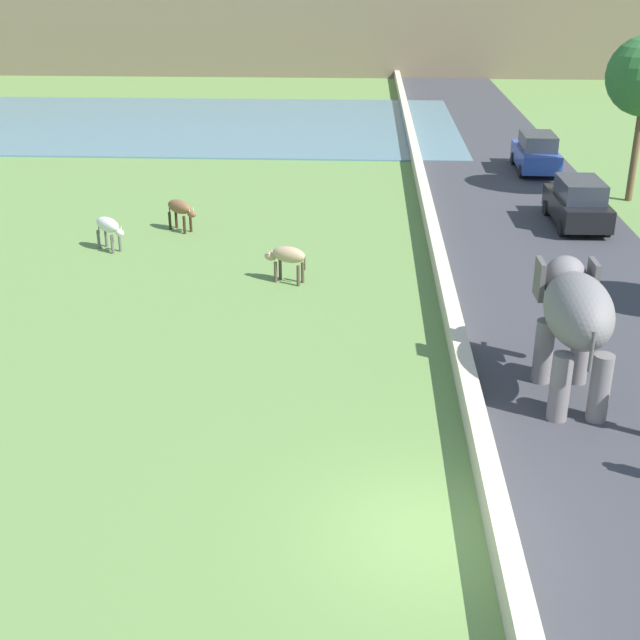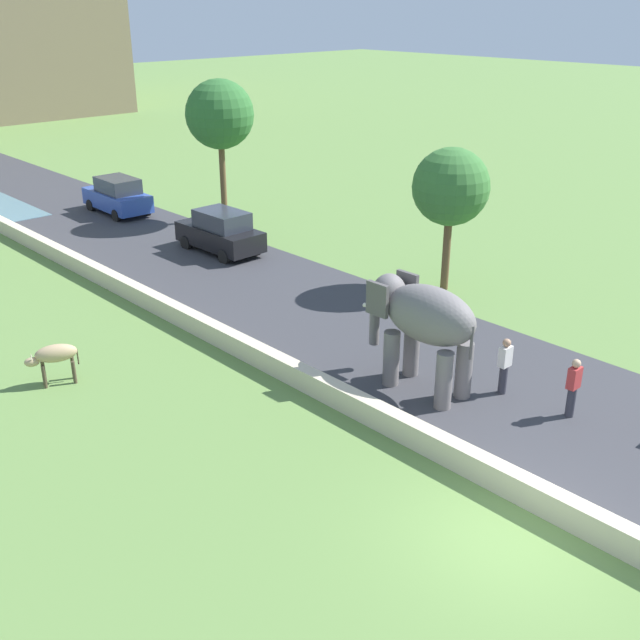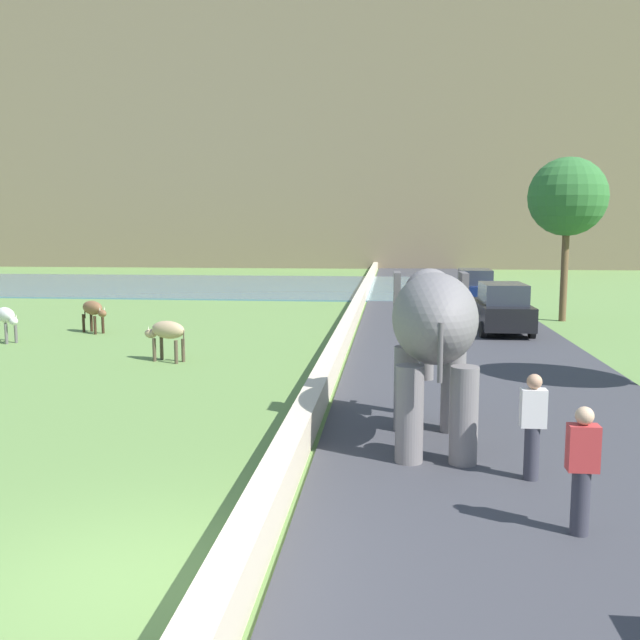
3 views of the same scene
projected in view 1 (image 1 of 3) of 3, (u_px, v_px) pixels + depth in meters
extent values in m
plane|color=#608442|center=(428.00, 534.00, 14.78)|extent=(220.00, 220.00, 0.00)
cube|color=#38383D|center=(524.00, 213.00, 32.84)|extent=(7.00, 120.00, 0.06)
cube|color=beige|center=(430.00, 219.00, 31.08)|extent=(0.40, 110.00, 0.61)
cube|color=slate|center=(149.00, 123.00, 49.88)|extent=(36.00, 18.00, 0.08)
ellipsoid|color=slate|center=(578.00, 310.00, 18.23)|extent=(1.43, 2.72, 1.50)
cylinder|color=slate|center=(543.00, 352.00, 19.62)|extent=(0.44, 0.44, 1.60)
cylinder|color=slate|center=(580.00, 353.00, 19.59)|extent=(0.44, 0.44, 1.60)
cylinder|color=slate|center=(560.00, 388.00, 18.02)|extent=(0.44, 0.44, 1.60)
cylinder|color=slate|center=(600.00, 389.00, 17.98)|extent=(0.44, 0.44, 1.60)
ellipsoid|color=slate|center=(565.00, 279.00, 19.45)|extent=(1.01, 0.91, 1.10)
cube|color=#504C4C|center=(540.00, 279.00, 19.34)|extent=(0.13, 0.70, 0.90)
cube|color=#504C4C|center=(593.00, 280.00, 19.29)|extent=(0.13, 0.70, 0.90)
cylinder|color=slate|center=(556.00, 307.00, 20.24)|extent=(0.28, 0.28, 1.50)
cone|color=silver|center=(549.00, 290.00, 20.01)|extent=(0.13, 0.56, 0.17)
cone|color=silver|center=(568.00, 290.00, 19.99)|extent=(0.13, 0.56, 0.17)
cylinder|color=#504C4C|center=(592.00, 352.00, 17.16)|extent=(0.08, 0.08, 0.90)
cube|color=#2D4CA8|center=(536.00, 157.00, 38.74)|extent=(1.77, 4.03, 0.80)
cube|color=#2D333D|center=(538.00, 141.00, 38.25)|extent=(1.49, 2.23, 0.70)
cylinder|color=black|center=(513.00, 159.00, 40.14)|extent=(0.19, 0.60, 0.60)
cylinder|color=black|center=(548.00, 160.00, 40.03)|extent=(0.19, 0.60, 0.60)
cylinder|color=black|center=(521.00, 172.00, 37.76)|extent=(0.19, 0.60, 0.60)
cylinder|color=black|center=(558.00, 173.00, 37.65)|extent=(0.19, 0.60, 0.60)
cube|color=black|center=(577.00, 208.00, 31.05)|extent=(1.75, 4.02, 0.80)
cube|color=#2D333D|center=(581.00, 189.00, 30.57)|extent=(1.48, 2.22, 0.70)
cylinder|color=black|center=(546.00, 208.00, 32.43)|extent=(0.19, 0.60, 0.60)
cylinder|color=black|center=(589.00, 209.00, 32.37)|extent=(0.19, 0.60, 0.60)
cylinder|color=black|center=(561.00, 229.00, 30.05)|extent=(0.19, 0.60, 0.60)
cylinder|color=black|center=(607.00, 229.00, 29.99)|extent=(0.19, 0.60, 0.60)
ellipsoid|color=silver|center=(108.00, 225.00, 28.47)|extent=(1.14, 1.02, 0.50)
cylinder|color=#595753|center=(120.00, 242.00, 28.58)|extent=(0.10, 0.10, 0.65)
cylinder|color=#595753|center=(112.00, 244.00, 28.36)|extent=(0.10, 0.10, 0.65)
cylinder|color=#595753|center=(106.00, 237.00, 29.04)|extent=(0.10, 0.10, 0.65)
cylinder|color=#595753|center=(99.00, 240.00, 28.83)|extent=(0.10, 0.10, 0.65)
ellipsoid|color=silver|center=(119.00, 233.00, 28.15)|extent=(0.46, 0.44, 0.26)
cone|color=beige|center=(121.00, 227.00, 28.15)|extent=(0.04, 0.04, 0.12)
cone|color=beige|center=(117.00, 228.00, 28.02)|extent=(0.04, 0.04, 0.12)
cylinder|color=#595753|center=(99.00, 227.00, 28.88)|extent=(0.04, 0.04, 0.45)
ellipsoid|color=brown|center=(179.00, 207.00, 30.47)|extent=(1.15, 1.00, 0.50)
cylinder|color=#302014|center=(191.00, 223.00, 30.59)|extent=(0.10, 0.10, 0.65)
cylinder|color=#302014|center=(184.00, 225.00, 30.37)|extent=(0.10, 0.10, 0.65)
cylinder|color=#302014|center=(176.00, 219.00, 31.03)|extent=(0.10, 0.10, 0.65)
cylinder|color=#302014|center=(170.00, 221.00, 30.81)|extent=(0.10, 0.10, 0.65)
ellipsoid|color=brown|center=(192.00, 214.00, 30.16)|extent=(0.46, 0.43, 0.26)
cone|color=beige|center=(193.00, 209.00, 30.16)|extent=(0.04, 0.04, 0.12)
cone|color=beige|center=(189.00, 210.00, 30.03)|extent=(0.04, 0.04, 0.12)
cylinder|color=#302014|center=(170.00, 209.00, 30.86)|extent=(0.04, 0.04, 0.45)
ellipsoid|color=tan|center=(289.00, 255.00, 25.66)|extent=(1.18, 0.82, 0.50)
cylinder|color=#493D2C|center=(276.00, 272.00, 25.91)|extent=(0.10, 0.10, 0.65)
cylinder|color=#493D2C|center=(280.00, 269.00, 26.16)|extent=(0.10, 0.10, 0.65)
cylinder|color=#493D2C|center=(298.00, 276.00, 25.61)|extent=(0.10, 0.10, 0.65)
cylinder|color=#493D2C|center=(303.00, 273.00, 25.87)|extent=(0.10, 0.10, 0.65)
ellipsoid|color=tan|center=(270.00, 256.00, 25.96)|extent=(0.46, 0.37, 0.26)
cone|color=beige|center=(269.00, 252.00, 25.82)|extent=(0.04, 0.04, 0.12)
cone|color=beige|center=(272.00, 250.00, 25.97)|extent=(0.04, 0.04, 0.12)
cylinder|color=#493D2C|center=(305.00, 263.00, 25.53)|extent=(0.04, 0.04, 0.45)
cylinder|color=brown|center=(635.00, 153.00, 33.81)|extent=(0.28, 0.28, 3.86)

